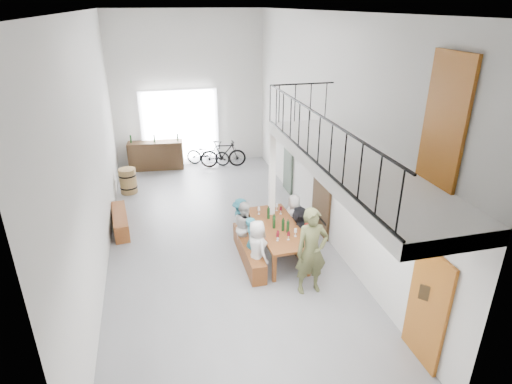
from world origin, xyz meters
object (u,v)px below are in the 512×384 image
object	(u,v)px
host_standing	(312,251)
oak_barrel	(128,181)
side_bench	(120,221)
bench_inner	(249,252)
serving_counter	(156,155)
tasting_table	(278,229)
bicycle_near	(208,154)

from	to	relation	value
host_standing	oak_barrel	bearing A→B (deg)	119.66
side_bench	host_standing	size ratio (longest dim) A/B	0.87
oak_barrel	side_bench	bearing A→B (deg)	-93.79
bench_inner	serving_counter	size ratio (longest dim) A/B	1.08
tasting_table	bicycle_near	distance (m)	6.77
tasting_table	side_bench	distance (m)	4.43
oak_barrel	bicycle_near	xyz separation A→B (m)	(2.88, 1.95, 0.03)
side_bench	bicycle_near	distance (m)	5.39
bench_inner	serving_counter	bearing A→B (deg)	105.59
side_bench	bicycle_near	bearing A→B (deg)	55.60
bench_inner	side_bench	world-z (taller)	bench_inner
serving_counter	bicycle_near	distance (m)	1.92
serving_counter	side_bench	bearing A→B (deg)	-98.34
bench_inner	bicycle_near	size ratio (longest dim) A/B	1.27
tasting_table	side_bench	world-z (taller)	tasting_table
tasting_table	bench_inner	distance (m)	0.87
side_bench	serving_counter	distance (m)	4.65
bench_inner	host_standing	distance (m)	1.89
bicycle_near	tasting_table	bearing A→B (deg)	-149.59
side_bench	serving_counter	world-z (taller)	serving_counter
tasting_table	host_standing	world-z (taller)	host_standing
tasting_table	host_standing	distance (m)	1.56
side_bench	oak_barrel	size ratio (longest dim) A/B	2.07
host_standing	bicycle_near	bearing A→B (deg)	94.91
tasting_table	serving_counter	world-z (taller)	serving_counter
oak_barrel	serving_counter	bearing A→B (deg)	64.42
oak_barrel	host_standing	distance (m)	7.40
oak_barrel	serving_counter	world-z (taller)	serving_counter
bench_inner	oak_barrel	xyz separation A→B (m)	(-2.87, 4.85, 0.16)
tasting_table	host_standing	bearing A→B (deg)	-81.30
tasting_table	serving_counter	distance (m)	7.28
tasting_table	bicycle_near	size ratio (longest dim) A/B	1.43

